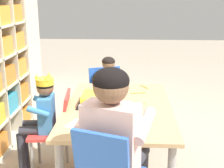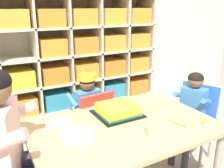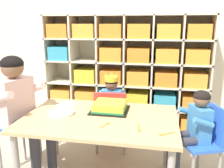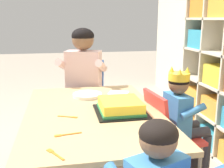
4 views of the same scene
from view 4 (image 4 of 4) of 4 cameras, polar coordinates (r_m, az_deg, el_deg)
activity_table at (r=1.76m, az=-3.99°, el=-7.62°), size 1.26×0.83×0.59m
classroom_chair_blue at (r=1.93m, az=11.33°, el=-9.73°), size 0.38×0.36×0.69m
child_with_crown at (r=1.94m, az=14.47°, el=-5.90°), size 0.31×0.31×0.85m
classroom_chair_adult_side at (r=2.54m, az=-5.46°, el=-2.01°), size 0.40×0.41×0.79m
adult_helper_seated at (r=2.39m, az=-6.25°, el=1.70°), size 0.48×0.46×1.08m
birthday_cake_on_tray at (r=1.70m, az=1.75°, el=-4.75°), size 0.33×0.31×0.08m
paper_plate_stack at (r=2.05m, az=-5.00°, el=-2.28°), size 0.22×0.22×0.02m
paper_napkin_square at (r=2.13m, az=1.31°, el=-1.90°), size 0.20×0.20×0.00m
fork_scattered_mid_table at (r=1.65m, az=-8.90°, el=-6.73°), size 0.06×0.12×0.00m
fork_near_child_seat at (r=1.24m, az=-11.83°, el=-13.94°), size 0.12×0.08×0.00m
fork_at_table_front_edge at (r=1.41m, az=-9.47°, el=-10.29°), size 0.04×0.14×0.00m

